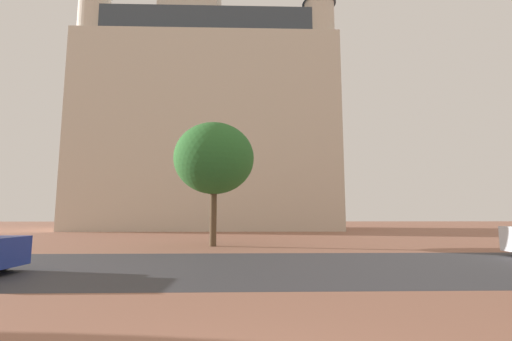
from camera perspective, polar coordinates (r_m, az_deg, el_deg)
name	(u,v)px	position (r m, az deg, el deg)	size (l,w,h in m)	color
ground_plane	(244,259)	(11.60, -2.00, -14.34)	(120.00, 120.00, 0.00)	#93604C
street_asphalt_strip	(244,266)	(10.09, -2.05, -15.41)	(120.00, 6.51, 0.00)	#38383D
landmark_building	(206,110)	(36.17, -8.20, 9.80)	(24.37, 10.61, 39.68)	beige
tree_curb_far	(214,159)	(16.46, -6.88, 1.94)	(3.74, 3.74, 5.74)	brown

